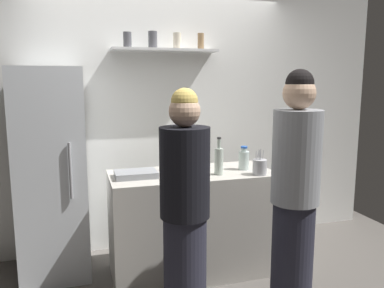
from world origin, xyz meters
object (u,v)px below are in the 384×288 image
(utensil_holder, at_px, (260,167))
(wine_bottle_pale_glass, at_px, (219,160))
(person_blonde, at_px, (185,211))
(refrigerator, at_px, (53,174))
(water_bottle_plastic, at_px, (244,159))
(person_grey_hoodie, at_px, (295,196))
(baking_pan, at_px, (136,174))
(wine_bottle_green_glass, at_px, (186,157))

(utensil_holder, height_order, wine_bottle_pale_glass, wine_bottle_pale_glass)
(wine_bottle_pale_glass, height_order, person_blonde, person_blonde)
(refrigerator, xyz_separation_m, person_blonde, (0.90, -1.01, -0.09))
(water_bottle_plastic, distance_m, person_grey_hoodie, 0.78)
(person_grey_hoodie, bearing_deg, baking_pan, 65.08)
(refrigerator, height_order, utensil_holder, refrigerator)
(utensil_holder, xyz_separation_m, wine_bottle_green_glass, (-0.56, 0.31, 0.06))
(person_blonde, bearing_deg, baking_pan, 128.30)
(person_blonde, distance_m, person_grey_hoodie, 0.79)
(utensil_holder, bearing_deg, person_grey_hoodie, -89.86)
(baking_pan, distance_m, person_blonde, 0.72)
(utensil_holder, height_order, person_grey_hoodie, person_grey_hoodie)
(wine_bottle_green_glass, relative_size, person_blonde, 0.20)
(refrigerator, xyz_separation_m, utensil_holder, (1.68, -0.56, 0.07))
(wine_bottle_pale_glass, distance_m, person_blonde, 0.75)
(person_grey_hoodie, bearing_deg, water_bottle_plastic, 16.09)
(wine_bottle_green_glass, xyz_separation_m, person_blonde, (-0.22, -0.76, -0.22))
(baking_pan, xyz_separation_m, wine_bottle_green_glass, (0.46, 0.09, 0.10))
(utensil_holder, xyz_separation_m, water_bottle_plastic, (-0.05, 0.22, 0.02))
(wine_bottle_green_glass, distance_m, person_blonde, 0.82)
(refrigerator, relative_size, person_grey_hoodie, 1.02)
(wine_bottle_pale_glass, xyz_separation_m, person_blonde, (-0.45, -0.55, -0.22))
(refrigerator, bearing_deg, wine_bottle_pale_glass, -18.63)
(wine_bottle_green_glass, relative_size, wine_bottle_pale_glass, 1.05)
(water_bottle_plastic, bearing_deg, wine_bottle_green_glass, 169.76)
(utensil_holder, relative_size, water_bottle_plastic, 1.06)
(wine_bottle_green_glass, xyz_separation_m, person_grey_hoodie, (0.56, -0.86, -0.15))
(baking_pan, distance_m, person_grey_hoodie, 1.27)
(wine_bottle_pale_glass, bearing_deg, wine_bottle_green_glass, 137.99)
(baking_pan, relative_size, wine_bottle_green_glass, 1.01)
(refrigerator, relative_size, water_bottle_plastic, 8.51)
(wine_bottle_pale_glass, distance_m, person_grey_hoodie, 0.75)
(baking_pan, xyz_separation_m, wine_bottle_pale_glass, (0.68, -0.11, 0.10))
(baking_pan, bearing_deg, person_blonde, -70.65)
(refrigerator, height_order, baking_pan, refrigerator)
(refrigerator, bearing_deg, person_blonde, -48.26)
(person_grey_hoodie, bearing_deg, wine_bottle_green_glass, 45.19)
(refrigerator, bearing_deg, person_grey_hoodie, -33.52)
(baking_pan, bearing_deg, wine_bottle_green_glass, 11.42)
(refrigerator, xyz_separation_m, baking_pan, (0.67, -0.34, 0.03))
(refrigerator, relative_size, person_blonde, 1.09)
(baking_pan, bearing_deg, refrigerator, 152.80)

